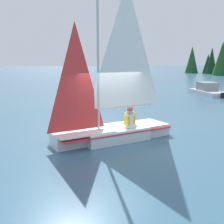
% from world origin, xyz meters
% --- Properties ---
extents(ground_plane, '(260.00, 260.00, 0.00)m').
position_xyz_m(ground_plane, '(0.00, 0.00, 0.00)').
color(ground_plane, '#38607A').
extents(sailboat_main, '(2.73, 4.75, 5.83)m').
position_xyz_m(sailboat_main, '(0.01, -0.03, 0.83)').
color(sailboat_main, silver).
rests_on(sailboat_main, ground_plane).
extents(sailor_helm, '(0.37, 0.40, 1.16)m').
position_xyz_m(sailor_helm, '(-0.15, -0.64, 0.63)').
color(sailor_helm, black).
rests_on(sailor_helm, ground_plane).
extents(sailor_crew, '(0.37, 0.40, 1.16)m').
position_xyz_m(sailor_crew, '(0.46, -0.85, 0.62)').
color(sailor_crew, black).
rests_on(sailor_crew, ground_plane).
extents(motorboat_distant, '(4.58, 2.07, 1.06)m').
position_xyz_m(motorboat_distant, '(11.48, -11.51, 0.37)').
color(motorboat_distant, silver).
rests_on(motorboat_distant, ground_plane).
extents(treeline_shore, '(16.99, 5.21, 6.48)m').
position_xyz_m(treeline_shore, '(41.87, -32.47, 2.95)').
color(treeline_shore, '#193D1E').
rests_on(treeline_shore, ground_plane).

